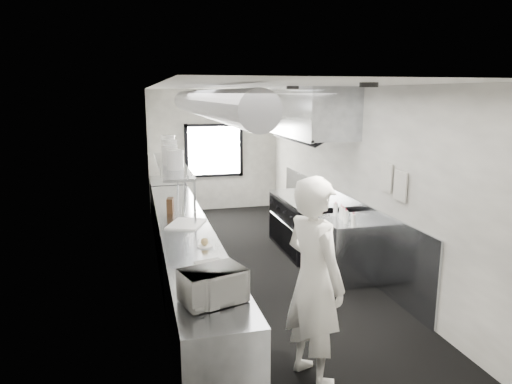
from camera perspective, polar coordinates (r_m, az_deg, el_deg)
floor at (r=7.43m, az=0.14°, el=-9.34°), size 3.00×8.00×0.01m
ceiling at (r=6.92m, az=0.16°, el=12.80°), size 3.00×8.00×0.01m
wall_back at (r=10.92m, az=-5.16°, el=5.09°), size 3.00×0.02×2.80m
wall_front at (r=3.46m, az=17.35°, el=-10.64°), size 3.00×0.02×2.80m
wall_left at (r=6.83m, az=-12.13°, el=0.73°), size 0.02×8.00×2.80m
wall_right at (r=7.55m, az=11.24°, el=1.83°), size 0.02×8.00×2.80m
wall_cladding at (r=8.00m, az=9.94°, el=-3.81°), size 0.03×5.50×1.10m
hvac_duct at (r=7.17m, az=-6.18°, el=10.71°), size 0.40×6.40×0.40m
service_window at (r=10.88m, az=-5.13°, el=5.06°), size 1.36×0.05×1.25m
exhaust_hood at (r=7.93m, az=6.66°, el=9.66°), size 0.81×2.20×0.88m
prep_counter at (r=6.62m, az=-8.52°, el=-8.04°), size 0.70×6.00×0.90m
pass_shelf at (r=7.80m, az=-10.23°, el=3.20°), size 0.45×3.00×0.68m
range at (r=8.21m, az=5.95°, el=-3.85°), size 0.88×1.60×0.94m
bottle_station at (r=7.03m, az=10.80°, el=-6.92°), size 0.65×0.80×0.90m
far_work_table at (r=10.17m, az=-10.73°, el=-1.02°), size 0.70×1.20×0.90m
notice_sheet_a at (r=6.46m, az=15.64°, el=1.73°), size 0.02×0.28×0.38m
notice_sheet_b at (r=6.17m, az=17.23°, el=0.70°), size 0.02×0.28×0.38m
line_cook at (r=4.44m, az=7.10°, el=-10.72°), size 0.68×0.84×1.99m
microwave at (r=4.18m, az=-5.30°, el=-11.32°), size 0.59×0.52×0.30m
deli_tub_a at (r=4.39m, az=-6.97°, el=-11.66°), size 0.15×0.15×0.09m
deli_tub_b at (r=4.44m, az=-7.42°, el=-11.32°), size 0.15×0.15×0.10m
newspaper at (r=5.06m, az=-5.35°, el=-8.86°), size 0.38×0.43×0.01m
small_plate at (r=5.65m, az=-6.29°, el=-6.58°), size 0.24×0.24×0.02m
pastry at (r=5.64m, az=-6.30°, el=-6.05°), size 0.09×0.09×0.09m
cutting_board at (r=6.62m, az=-8.51°, el=-3.85°), size 0.63×0.71×0.02m
knife_block at (r=7.31m, az=-10.43°, el=-1.59°), size 0.13×0.22×0.22m
plate_stack_a at (r=7.15m, az=-9.85°, el=3.91°), size 0.33×0.33×0.30m
plate_stack_b at (r=7.62m, az=-10.45°, el=4.46°), size 0.27×0.27×0.32m
plate_stack_c at (r=8.11m, az=-10.50°, el=5.05°), size 0.30×0.30×0.36m
plate_stack_d at (r=8.61m, az=-10.67°, el=5.54°), size 0.32×0.32×0.39m
squeeze_bottle_a at (r=6.57m, az=11.81°, el=-3.39°), size 0.07×0.07×0.17m
squeeze_bottle_b at (r=6.70m, az=10.92°, el=-3.01°), size 0.06×0.06×0.19m
squeeze_bottle_c at (r=6.86m, az=10.58°, el=-2.64°), size 0.07×0.07×0.19m
squeeze_bottle_d at (r=6.95m, az=10.36°, el=-2.45°), size 0.08×0.08×0.19m
squeeze_bottle_e at (r=7.08m, az=9.69°, el=-2.11°), size 0.08×0.08×0.20m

